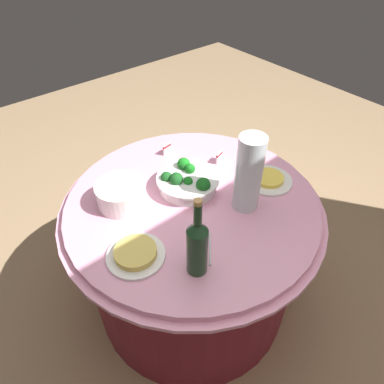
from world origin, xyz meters
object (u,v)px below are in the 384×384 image
at_px(plate_stack, 121,194).
at_px(serving_tongs, 205,246).
at_px(wine_bottle, 197,246).
at_px(broccoli_bowl, 187,181).
at_px(label_placard_front, 167,148).
at_px(decorative_fruit_vase, 248,178).
at_px(food_plate_noodles, 136,254).
at_px(food_plate_fried_egg, 268,179).
at_px(label_placard_mid, 219,157).

bearing_deg(plate_stack, serving_tongs, 105.28).
height_order(plate_stack, serving_tongs, plate_stack).
xyz_separation_m(plate_stack, wine_bottle, (-0.02, 0.47, 0.08)).
relative_size(broccoli_bowl, label_placard_front, 5.09).
distance_m(decorative_fruit_vase, food_plate_noodles, 0.53).
relative_size(broccoli_bowl, food_plate_noodles, 1.27).
xyz_separation_m(broccoli_bowl, food_plate_noodles, (0.39, 0.18, -0.02)).
bearing_deg(plate_stack, broccoli_bowl, 159.83).
height_order(plate_stack, label_placard_front, plate_stack).
bearing_deg(serving_tongs, food_plate_noodles, -29.89).
bearing_deg(food_plate_fried_egg, label_placard_mid, -74.41).
height_order(food_plate_fried_egg, label_placard_front, label_placard_front).
bearing_deg(serving_tongs, label_placard_mid, -138.47).
bearing_deg(label_placard_mid, wine_bottle, 40.01).
height_order(broccoli_bowl, serving_tongs, broccoli_bowl).
xyz_separation_m(broccoli_bowl, decorative_fruit_vase, (-0.12, 0.24, 0.11)).
xyz_separation_m(serving_tongs, label_placard_front, (-0.26, -0.58, 0.03)).
xyz_separation_m(plate_stack, decorative_fruit_vase, (-0.40, 0.35, 0.10)).
bearing_deg(decorative_fruit_vase, food_plate_fried_egg, -168.70).
bearing_deg(food_plate_noodles, decorative_fruit_vase, 172.92).
distance_m(food_plate_noodles, food_plate_fried_egg, 0.71).
distance_m(decorative_fruit_vase, food_plate_fried_egg, 0.24).
bearing_deg(food_plate_noodles, plate_stack, -111.87).
relative_size(decorative_fruit_vase, serving_tongs, 2.28).
bearing_deg(label_placard_front, label_placard_mid, 125.07).
bearing_deg(food_plate_fried_egg, decorative_fruit_vase, 11.30).
bearing_deg(broccoli_bowl, label_placard_mid, -168.08).
xyz_separation_m(wine_bottle, label_placard_front, (-0.34, -0.64, -0.10)).
bearing_deg(plate_stack, food_plate_fried_egg, 152.66).
xyz_separation_m(plate_stack, food_plate_fried_egg, (-0.59, 0.31, -0.04)).
bearing_deg(plate_stack, food_plate_noodles, 68.13).
bearing_deg(label_placard_mid, serving_tongs, 41.53).
distance_m(broccoli_bowl, decorative_fruit_vase, 0.29).
bearing_deg(label_placard_mid, broccoli_bowl, 11.92).
distance_m(serving_tongs, food_plate_noodles, 0.26).
xyz_separation_m(decorative_fruit_vase, label_placard_mid, (-0.13, -0.30, -0.12)).
bearing_deg(wine_bottle, food_plate_noodles, -53.56).
xyz_separation_m(plate_stack, label_placard_front, (-0.37, -0.17, -0.02)).
xyz_separation_m(decorative_fruit_vase, food_plate_fried_egg, (-0.20, -0.04, -0.14)).
distance_m(food_plate_noodles, label_placard_front, 0.66).
bearing_deg(food_plate_noodles, broccoli_bowl, -155.26).
distance_m(wine_bottle, serving_tongs, 0.16).
relative_size(decorative_fruit_vase, label_placard_mid, 6.18).
bearing_deg(label_placard_front, broccoli_bowl, 71.90).
height_order(label_placard_front, label_placard_mid, same).
bearing_deg(decorative_fruit_vase, label_placard_front, -86.84).
height_order(serving_tongs, food_plate_noodles, food_plate_noodles).
height_order(plate_stack, food_plate_fried_egg, plate_stack).
height_order(broccoli_bowl, wine_bottle, wine_bottle).
relative_size(food_plate_noodles, label_placard_mid, 4.00).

